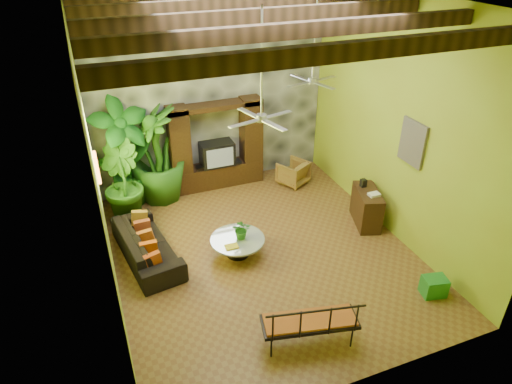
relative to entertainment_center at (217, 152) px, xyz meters
name	(u,v)px	position (x,y,z in m)	size (l,w,h in m)	color
ground	(262,251)	(0.00, -3.14, -0.97)	(7.00, 7.00, 0.00)	brown
ceiling	(264,0)	(0.00, -3.14, 4.03)	(6.00, 7.00, 0.02)	silver
back_wall	(210,90)	(0.00, 0.36, 1.53)	(6.00, 0.02, 5.00)	#9AA325
left_wall	(95,172)	(-3.00, -3.14, 1.53)	(0.02, 7.00, 5.00)	#9AA325
right_wall	(397,123)	(3.00, -3.14, 1.53)	(0.02, 7.00, 5.00)	#9AA325
stone_accent_wall	(210,90)	(0.00, 0.30, 1.53)	(5.98, 0.10, 4.98)	#3A3C42
ceiling_beams	(264,15)	(0.00, -3.14, 3.81)	(5.95, 5.36, 0.22)	#311F0F
entertainment_center	(217,152)	(0.00, 0.00, 0.00)	(2.40, 0.55, 2.30)	black
ceiling_fan_front	(261,107)	(-0.20, -3.54, 2.44)	(1.28, 1.28, 1.86)	silver
ceiling_fan_back	(313,71)	(1.60, -1.94, 2.44)	(1.28, 1.28, 1.86)	silver
wall_art_mask	(97,167)	(-2.96, -2.14, 1.13)	(0.06, 0.32, 0.55)	#BD8C16
wall_art_painting	(413,143)	(2.96, -3.74, 1.33)	(0.06, 0.70, 0.90)	#256189
sofa	(147,245)	(-2.30, -2.45, -0.63)	(2.29, 0.89, 0.67)	black
wicker_armchair	(293,172)	(1.89, -0.66, -0.65)	(0.68, 0.70, 0.64)	brown
tall_plant_a	(125,154)	(-2.28, -0.17, 0.41)	(1.45, 0.98, 2.75)	#1A651B
tall_plant_b	(121,183)	(-2.51, -0.82, 0.01)	(1.08, 0.87, 1.96)	#2A641A
tall_plant_c	(157,154)	(-1.55, -0.11, 0.25)	(1.36, 1.36, 2.43)	#276019
coffee_table	(238,244)	(-0.51, -3.03, -0.71)	(1.14, 1.14, 0.40)	black
centerpiece_plant	(242,229)	(-0.42, -3.03, -0.35)	(0.38, 0.33, 0.43)	#25691B
yellow_tray	(232,247)	(-0.72, -3.26, -0.55)	(0.26, 0.19, 0.03)	yellow
iron_bench	(312,321)	(-0.20, -5.75, -0.43)	(1.65, 0.90, 0.57)	black
side_console	(367,207)	(2.65, -2.99, -0.54)	(0.47, 1.05, 0.84)	#3A1B12
green_bin	(434,286)	(2.51, -5.51, -0.78)	(0.43, 0.33, 0.38)	#1F763C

